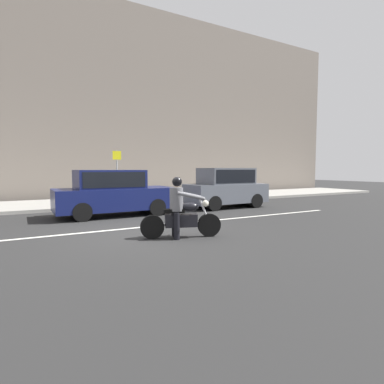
# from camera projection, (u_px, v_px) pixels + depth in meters

# --- Properties ---
(ground_plane) EXTENTS (80.00, 80.00, 0.00)m
(ground_plane) POSITION_uv_depth(u_px,v_px,m) (143.00, 234.00, 8.40)
(ground_plane) COLOR #262626
(sidewalk_slab) EXTENTS (40.00, 4.40, 0.14)m
(sidewalk_slab) POSITION_uv_depth(u_px,v_px,m) (86.00, 203.00, 15.36)
(sidewalk_slab) COLOR #99968E
(sidewalk_slab) RESTS_ON ground_plane
(building_facade) EXTENTS (40.00, 1.40, 11.74)m
(building_facade) POSITION_uv_depth(u_px,v_px,m) (73.00, 98.00, 17.89)
(building_facade) COLOR slate
(building_facade) RESTS_ON ground_plane
(lane_marking_stripe) EXTENTS (18.00, 0.14, 0.01)m
(lane_marking_stripe) POSITION_uv_depth(u_px,v_px,m) (108.00, 230.00, 8.83)
(lane_marking_stripe) COLOR silver
(lane_marking_stripe) RESTS_ON ground_plane
(motorcycle_with_rider_gray) EXTENTS (2.01, 0.91, 1.56)m
(motorcycle_with_rider_gray) POSITION_uv_depth(u_px,v_px,m) (181.00, 213.00, 7.88)
(motorcycle_with_rider_gray) COLOR black
(motorcycle_with_rider_gray) RESTS_ON ground_plane
(parked_sedan_navy) EXTENTS (4.35, 1.82, 1.72)m
(parked_sedan_navy) POSITION_uv_depth(u_px,v_px,m) (113.00, 192.00, 11.60)
(parked_sedan_navy) COLOR #11194C
(parked_sedan_navy) RESTS_ON ground_plane
(parked_hatchback_slate_gray) EXTENTS (3.65, 1.76, 1.80)m
(parked_hatchback_slate_gray) POSITION_uv_depth(u_px,v_px,m) (226.00, 187.00, 14.12)
(parked_hatchback_slate_gray) COLOR slate
(parked_hatchback_slate_gray) RESTS_ON ground_plane
(street_sign_post) EXTENTS (0.44, 0.08, 2.57)m
(street_sign_post) POSITION_uv_depth(u_px,v_px,m) (117.00, 170.00, 16.05)
(street_sign_post) COLOR gray
(street_sign_post) RESTS_ON sidewalk_slab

